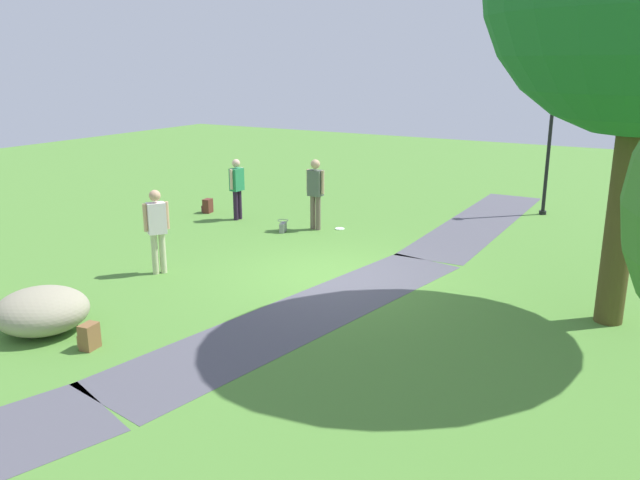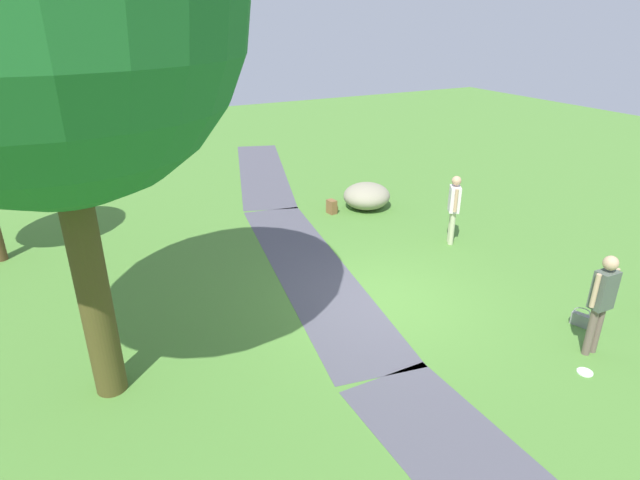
{
  "view_description": "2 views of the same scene",
  "coord_description": "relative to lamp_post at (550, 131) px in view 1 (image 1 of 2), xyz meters",
  "views": [
    {
      "loc": [
        10.79,
        6.09,
        4.22
      ],
      "look_at": [
        0.64,
        0.13,
        0.93
      ],
      "focal_mm": 36.08,
      "sensor_mm": 36.0,
      "label": 1
    },
    {
      "loc": [
        -7.5,
        5.28,
        5.35
      ],
      "look_at": [
        1.2,
        0.79,
        1.03
      ],
      "focal_mm": 29.16,
      "sensor_mm": 36.0,
      "label": 2
    }
  ],
  "objects": [
    {
      "name": "lamp_post",
      "position": [
        0.0,
        0.0,
        0.0
      ],
      "size": [
        0.28,
        0.28,
        3.85
      ],
      "color": "black",
      "rests_on": "ground"
    },
    {
      "name": "footpath_segment_near",
      "position": [
        1.81,
        -1.26,
        -2.35
      ],
      "size": [
        8.02,
        1.69,
        0.01
      ],
      "color": "#4F4E58",
      "rests_on": "ground"
    },
    {
      "name": "handbag_on_grass",
      "position": [
        5.39,
        -5.3,
        -2.22
      ],
      "size": [
        0.35,
        0.35,
        0.31
      ],
      "color": "gray",
      "rests_on": "ground"
    },
    {
      "name": "backpack_by_boulder",
      "position": [
        12.64,
        -4.0,
        -2.16
      ],
      "size": [
        0.31,
        0.29,
        0.4
      ],
      "color": "brown",
      "rests_on": "ground"
    },
    {
      "name": "frisbee_on_grass",
      "position": [
        4.4,
        -4.18,
        -2.35
      ],
      "size": [
        0.25,
        0.25,
        0.02
      ],
      "color": "white",
      "rests_on": "ground"
    },
    {
      "name": "spare_backpack_on_lawn",
      "position": [
        4.68,
        -8.38,
        -2.16
      ],
      "size": [
        0.31,
        0.3,
        0.4
      ],
      "color": "#5D2C21",
      "rests_on": "ground"
    },
    {
      "name": "ground_plane",
      "position": [
        7.81,
        -2.54,
        -2.36
      ],
      "size": [
        48.0,
        48.0,
        0.0
      ],
      "primitive_type": "plane",
      "color": "#4F8334"
    },
    {
      "name": "man_near_boulder",
      "position": [
        9.44,
        -5.65,
        -1.34
      ],
      "size": [
        0.45,
        0.4,
        1.74
      ],
      "color": "beige",
      "rests_on": "ground"
    },
    {
      "name": "woman_with_handbag",
      "position": [
        4.74,
        -4.72,
        -1.29
      ],
      "size": [
        0.25,
        0.52,
        1.82
      ],
      "color": "#6A594D",
      "rests_on": "ground"
    },
    {
      "name": "lawn_boulder",
      "position": [
        12.59,
        -5.14,
        -1.99
      ],
      "size": [
        2.0,
        2.0,
        0.73
      ],
      "color": "gray",
      "rests_on": "ground"
    },
    {
      "name": "footpath_segment_mid",
      "position": [
        9.76,
        -1.88,
        -2.35
      ],
      "size": [
        8.16,
        2.9,
        0.01
      ],
      "color": "#4F4E58",
      "rests_on": "ground"
    },
    {
      "name": "passerby_on_path",
      "position": [
        4.9,
        -7.12,
        -1.39
      ],
      "size": [
        0.52,
        0.26,
        1.67
      ],
      "color": "#27172E",
      "rests_on": "ground"
    }
  ]
}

